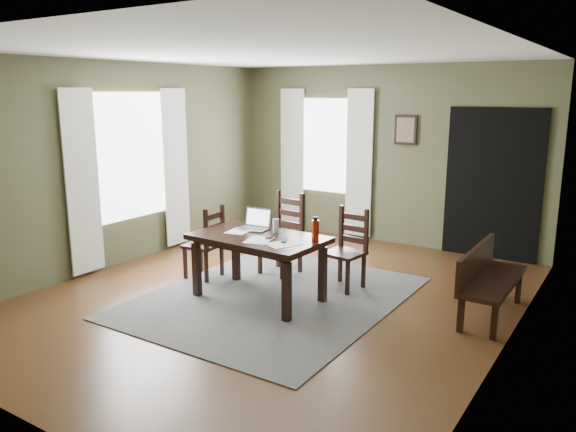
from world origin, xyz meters
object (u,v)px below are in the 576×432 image
Objects in this scene: chair_back_left at (283,235)px; chair_end at (206,243)px; laptop at (255,223)px; dining_table at (258,244)px; chair_back_right at (347,250)px; water_bottle at (315,230)px; bench at (487,275)px.

chair_end is at bearing -128.31° from chair_back_left.
chair_end is at bearing 175.52° from laptop.
dining_table is 4.10× the size of laptop.
laptop reaches higher than chair_back_right.
dining_table is at bearing 72.06° from chair_end.
water_bottle reaches higher than chair_end.
chair_back_right is 3.52× the size of water_bottle.
bench is at bearing 8.70° from laptop.
laptop is 1.36× the size of water_bottle.
chair_back_right is at bearing 107.10° from chair_end.
chair_back_left is 2.57m from bench.
chair_end is 0.97× the size of chair_back_right.
chair_back_left is 1.30m from water_bottle.
chair_end is at bearing 101.54° from bench.
chair_back_right reaches higher than dining_table.
water_bottle reaches higher than dining_table.
bench is at bearing 24.41° from dining_table.
water_bottle reaches higher than chair_back_right.
chair_end is 0.70× the size of bench.
chair_back_left reaches higher than chair_back_right.
chair_back_right is 0.73× the size of bench.
chair_back_left is at bearing -176.81° from chair_back_right.
chair_back_left is at bearing 139.37° from water_bottle.
chair_end is 0.89× the size of chair_back_left.
bench is at bearing 97.18° from chair_end.
laptop is at bearing 134.40° from dining_table.
dining_table is at bearing -119.53° from chair_back_right.
chair_back_left is at bearing 90.28° from laptop.
chair_end reaches higher than dining_table.
dining_table is at bearing -54.25° from laptop.
chair_back_left is at bearing 110.33° from dining_table.
water_bottle is at bearing -82.87° from chair_back_right.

